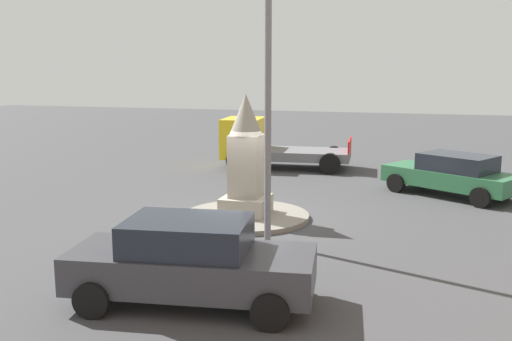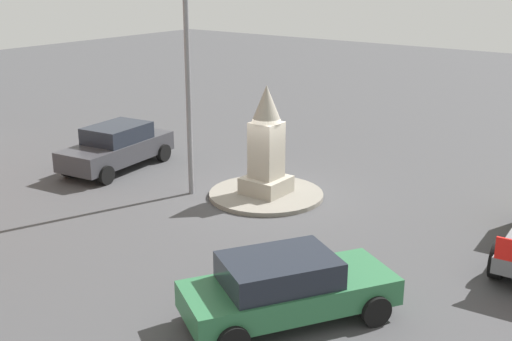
{
  "view_description": "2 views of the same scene",
  "coord_description": "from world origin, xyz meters",
  "px_view_note": "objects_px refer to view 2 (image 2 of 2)",
  "views": [
    {
      "loc": [
        4.6,
        -15.03,
        4.21
      ],
      "look_at": [
        0.12,
        0.61,
        1.28
      ],
      "focal_mm": 40.27,
      "sensor_mm": 36.0,
      "label": 1
    },
    {
      "loc": [
        15.3,
        11.13,
        6.87
      ],
      "look_at": [
        0.79,
        0.2,
        1.09
      ],
      "focal_mm": 45.24,
      "sensor_mm": 36.0,
      "label": 2
    }
  ],
  "objects_px": {
    "car_green_near_island": "(286,287)",
    "car_dark_grey_passing": "(117,146)",
    "monument": "(266,145)",
    "streetlamp": "(186,35)"
  },
  "relations": [
    {
      "from": "car_green_near_island",
      "to": "car_dark_grey_passing",
      "type": "xyz_separation_m",
      "value": [
        -4.92,
        -10.58,
        0.06
      ]
    },
    {
      "from": "streetlamp",
      "to": "car_green_near_island",
      "type": "relative_size",
      "value": 1.81
    },
    {
      "from": "car_green_near_island",
      "to": "car_dark_grey_passing",
      "type": "distance_m",
      "value": 11.67
    },
    {
      "from": "streetlamp",
      "to": "car_green_near_island",
      "type": "height_order",
      "value": "streetlamp"
    },
    {
      "from": "car_green_near_island",
      "to": "car_dark_grey_passing",
      "type": "bearing_deg",
      "value": -114.91
    },
    {
      "from": "monument",
      "to": "car_dark_grey_passing",
      "type": "height_order",
      "value": "monument"
    },
    {
      "from": "monument",
      "to": "car_dark_grey_passing",
      "type": "distance_m",
      "value": 6.05
    },
    {
      "from": "monument",
      "to": "car_dark_grey_passing",
      "type": "relative_size",
      "value": 0.74
    },
    {
      "from": "monument",
      "to": "streetlamp",
      "type": "bearing_deg",
      "value": -60.45
    },
    {
      "from": "streetlamp",
      "to": "monument",
      "type": "bearing_deg",
      "value": 119.55
    }
  ]
}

